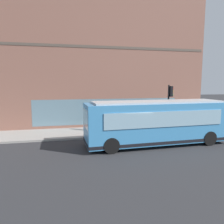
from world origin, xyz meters
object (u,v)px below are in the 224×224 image
Objects in this scene: pedestrian_walking_along_curb at (112,118)px; pedestrian_by_light_pole at (90,120)px; traffic_light_near_corner at (170,99)px; fire_hydrant at (183,124)px; city_bus_nearside at (157,123)px.

pedestrian_by_light_pole is at bearing 84.79° from pedestrian_walking_along_curb.
traffic_light_near_corner reaches higher than pedestrian_by_light_pole.
pedestrian_by_light_pole reaches higher than fire_hydrant.
pedestrian_walking_along_curb is at bearing 72.45° from traffic_light_near_corner.
city_bus_nearside reaches higher than pedestrian_by_light_pole.
pedestrian_walking_along_curb is 1.10× the size of pedestrian_by_light_pole.
pedestrian_by_light_pole is at bearing 75.93° from traffic_light_near_corner.
traffic_light_near_corner is at bearing 114.39° from fire_hydrant.
city_bus_nearside is 6.16× the size of pedestrian_by_light_pole.
traffic_light_near_corner is at bearing -107.55° from pedestrian_walking_along_curb.
fire_hydrant is 8.67m from pedestrian_by_light_pole.
pedestrian_walking_along_curb is at bearing 84.55° from fire_hydrant.
city_bus_nearside is at bearing -154.39° from pedestrian_walking_along_curb.
pedestrian_by_light_pole is (0.18, 1.95, -0.10)m from pedestrian_walking_along_curb.
pedestrian_by_light_pole is (4.79, 4.16, -0.46)m from city_bus_nearside.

